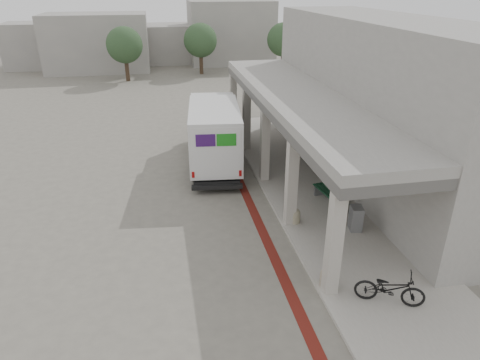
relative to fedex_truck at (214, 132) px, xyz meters
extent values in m
plane|color=#635E55|center=(-0.17, -7.02, -1.65)|extent=(120.00, 120.00, 0.00)
cube|color=#5C1812|center=(0.83, -5.02, -1.65)|extent=(0.35, 40.00, 0.01)
cube|color=gray|center=(3.83, -7.02, -1.59)|extent=(4.40, 28.00, 0.12)
cube|color=gray|center=(7.18, -2.52, 1.85)|extent=(4.30, 17.00, 7.00)
cube|color=#53514E|center=(3.43, -2.52, 1.85)|extent=(3.40, 16.90, 0.35)
cube|color=gray|center=(3.43, -2.52, 2.20)|extent=(3.40, 16.90, 0.35)
cube|color=gray|center=(-8.17, 26.98, 1.10)|extent=(10.00, 6.00, 5.50)
cube|color=gray|center=(-1.17, 30.98, 0.35)|extent=(8.00, 6.00, 4.00)
cube|color=gray|center=(5.83, 28.98, 1.60)|extent=(9.00, 6.00, 6.50)
cube|color=gray|center=(-14.17, 29.98, 0.60)|extent=(7.00, 5.00, 4.50)
cylinder|color=#38281C|center=(-5.17, 20.98, -0.45)|extent=(0.36, 0.36, 2.40)
sphere|color=#274025|center=(-5.17, 20.98, 1.55)|extent=(3.20, 3.20, 3.20)
cylinder|color=#38281C|center=(1.83, 22.98, -0.45)|extent=(0.36, 0.36, 2.40)
sphere|color=#274025|center=(1.83, 22.98, 1.55)|extent=(3.20, 3.20, 3.20)
cylinder|color=#38281C|center=(9.83, 21.98, -0.45)|extent=(0.36, 0.36, 2.40)
sphere|color=#274025|center=(9.83, 21.98, 1.55)|extent=(3.20, 3.20, 3.20)
cube|color=black|center=(0.00, -0.03, -1.27)|extent=(2.70, 6.85, 0.29)
cube|color=silver|center=(-0.09, -0.89, 0.21)|extent=(2.80, 5.17, 2.48)
cube|color=silver|center=(0.26, 2.38, 0.07)|extent=(2.47, 2.04, 2.19)
cube|color=silver|center=(0.36, 3.38, -0.74)|extent=(2.15, 0.79, 0.76)
cube|color=black|center=(0.34, 3.14, 0.59)|extent=(2.13, 0.68, 1.00)
cube|color=black|center=(-0.37, -3.45, -1.32)|extent=(2.21, 0.47, 0.17)
cube|color=#371356|center=(-1.17, -0.10, 0.64)|extent=(0.16, 1.33, 0.71)
cube|color=#1C7E1B|center=(-1.32, -1.52, 0.64)|extent=(0.16, 1.33, 0.71)
cube|color=#371356|center=(-0.79, -3.33, 0.78)|extent=(0.81, 0.11, 0.52)
cube|color=#1C7E1B|center=(0.07, -3.43, 0.78)|extent=(0.81, 0.11, 0.52)
cylinder|color=black|center=(-0.73, 2.54, -1.22)|extent=(0.36, 0.88, 0.86)
cylinder|color=black|center=(1.26, 2.32, -1.22)|extent=(0.36, 0.88, 0.86)
cylinder|color=black|center=(-1.20, -1.82, -1.22)|extent=(0.36, 0.88, 0.86)
cylinder|color=black|center=(0.79, -2.04, -1.22)|extent=(0.36, 0.88, 0.86)
cube|color=slate|center=(4.06, -6.30, -1.31)|extent=(0.45, 0.16, 0.44)
cube|color=slate|center=(3.81, -4.60, -1.31)|extent=(0.45, 0.16, 0.44)
cube|color=#113520|center=(3.78, -5.47, -1.07)|extent=(0.43, 2.06, 0.05)
cube|color=#113520|center=(3.94, -5.45, -1.07)|extent=(0.43, 2.06, 0.05)
cube|color=#113520|center=(4.10, -5.43, -1.07)|extent=(0.43, 2.06, 0.05)
cylinder|color=gray|center=(1.93, -10.26, -1.34)|extent=(0.38, 0.38, 0.38)
sphere|color=gray|center=(1.93, -10.26, -1.15)|extent=(0.38, 0.38, 0.38)
cylinder|color=gray|center=(2.13, -6.57, -1.34)|extent=(0.38, 0.38, 0.38)
sphere|color=gray|center=(2.13, -6.57, -1.15)|extent=(0.38, 0.38, 0.38)
cube|color=gray|center=(4.13, -7.46, -1.07)|extent=(0.50, 0.61, 0.91)
imported|color=black|center=(3.36, -11.32, -1.03)|extent=(2.00, 1.41, 1.00)
camera|label=1|loc=(-2.52, -19.84, 6.70)|focal=32.00mm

